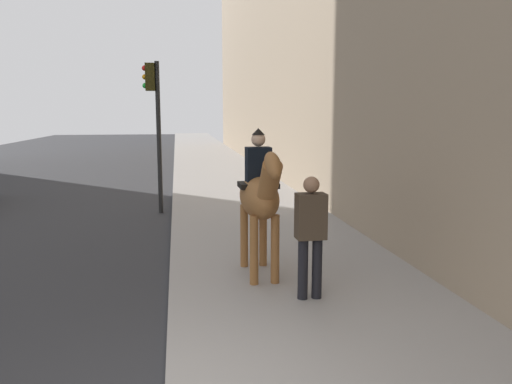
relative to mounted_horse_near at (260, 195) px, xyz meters
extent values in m
ellipsoid|color=brown|center=(0.08, 0.00, -0.04)|extent=(1.52, 0.60, 0.66)
cylinder|color=brown|center=(-0.37, -0.17, -0.76)|extent=(0.13, 0.13, 1.05)
cylinder|color=brown|center=(-0.37, 0.15, -0.76)|extent=(0.13, 0.13, 1.05)
cylinder|color=brown|center=(0.53, -0.14, -0.76)|extent=(0.13, 0.13, 1.05)
cylinder|color=brown|center=(0.52, 0.18, -0.76)|extent=(0.13, 0.13, 1.05)
cylinder|color=brown|center=(-0.69, -0.02, 0.31)|extent=(0.64, 0.30, 0.68)
ellipsoid|color=brown|center=(-0.90, -0.03, 0.56)|extent=(0.63, 0.24, 0.49)
cylinder|color=black|center=(0.79, 0.02, -0.14)|extent=(0.28, 0.11, 0.55)
cube|color=black|center=(0.13, 0.00, 0.14)|extent=(0.46, 0.61, 0.08)
cube|color=black|center=(0.13, 0.00, 0.46)|extent=(0.29, 0.39, 0.55)
sphere|color=#D8AD8C|center=(0.13, 0.00, 0.85)|extent=(0.22, 0.22, 0.22)
cone|color=black|center=(0.13, 0.00, 0.97)|extent=(0.21, 0.21, 0.10)
cylinder|color=black|center=(-1.07, -0.42, -0.86)|extent=(0.14, 0.14, 0.85)
cylinder|color=black|center=(-1.06, -0.62, -0.86)|extent=(0.14, 0.14, 0.85)
cube|color=#3F3326|center=(-1.06, -0.52, -0.13)|extent=(0.27, 0.40, 0.62)
sphere|color=#8C664C|center=(-1.06, -0.52, 0.30)|extent=(0.22, 0.22, 0.22)
cylinder|color=black|center=(5.93, 1.70, 0.58)|extent=(0.12, 0.12, 3.97)
cube|color=#2D280C|center=(5.93, 1.88, 2.16)|extent=(0.20, 0.24, 0.70)
sphere|color=red|center=(5.93, 2.01, 2.38)|extent=(0.14, 0.14, 0.14)
sphere|color=orange|center=(5.93, 2.01, 2.16)|extent=(0.14, 0.14, 0.14)
sphere|color=green|center=(5.93, 2.01, 1.94)|extent=(0.14, 0.14, 0.14)
camera|label=1|loc=(-7.47, 1.24, 1.25)|focal=35.05mm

